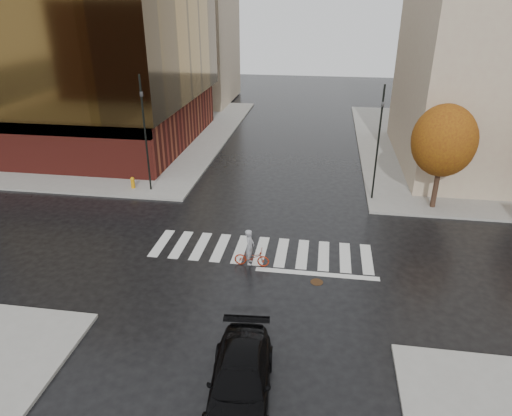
{
  "coord_description": "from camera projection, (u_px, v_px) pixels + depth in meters",
  "views": [
    {
      "loc": [
        2.93,
        -20.28,
        12.26
      ],
      "look_at": [
        -0.43,
        1.53,
        2.0
      ],
      "focal_mm": 32.0,
      "sensor_mm": 36.0,
      "label": 1
    }
  ],
  "objects": [
    {
      "name": "traffic_light_nw",
      "position": [
        144.0,
        126.0,
        29.66
      ],
      "size": [
        0.2,
        0.17,
        7.74
      ],
      "rotation": [
        0.0,
        0.0,
        -1.61
      ],
      "color": "black",
      "rests_on": "sidewalk_nw"
    },
    {
      "name": "sidewalk_nw",
      "position": [
        82.0,
        131.0,
        45.44
      ],
      "size": [
        30.0,
        30.0,
        0.15
      ],
      "primitive_type": "cube",
      "color": "gray",
      "rests_on": "ground"
    },
    {
      "name": "manhole",
      "position": [
        317.0,
        282.0,
        21.54
      ],
      "size": [
        0.71,
        0.71,
        0.01
      ],
      "primitive_type": "cylinder",
      "rotation": [
        0.0,
        0.0,
        0.2
      ],
      "color": "#482F19",
      "rests_on": "ground"
    },
    {
      "name": "cyclist",
      "position": [
        251.0,
        254.0,
        22.61
      ],
      "size": [
        1.76,
        0.69,
        1.99
      ],
      "rotation": [
        0.0,
        0.0,
        1.56
      ],
      "color": "#9A240E",
      "rests_on": "ground"
    },
    {
      "name": "fire_hydrant",
      "position": [
        133.0,
        182.0,
        31.56
      ],
      "size": [
        0.29,
        0.29,
        0.81
      ],
      "color": "orange",
      "rests_on": "sidewalk_nw"
    },
    {
      "name": "crosswalk",
      "position": [
        261.0,
        251.0,
        24.19
      ],
      "size": [
        12.0,
        3.0,
        0.01
      ],
      "primitive_type": "cube",
      "color": "silver",
      "rests_on": "ground"
    },
    {
      "name": "building_nw_far",
      "position": [
        173.0,
        16.0,
        54.84
      ],
      "size": [
        14.0,
        12.0,
        20.0
      ],
      "primitive_type": "cube",
      "color": "tan",
      "rests_on": "sidewalk_nw"
    },
    {
      "name": "ground",
      "position": [
        260.0,
        256.0,
        23.75
      ],
      "size": [
        120.0,
        120.0,
        0.0
      ],
      "primitive_type": "plane",
      "color": "black",
      "rests_on": "ground"
    },
    {
      "name": "tree_ne_a",
      "position": [
        444.0,
        141.0,
        27.12
      ],
      "size": [
        3.8,
        3.8,
        6.5
      ],
      "color": "black",
      "rests_on": "sidewalk_ne"
    },
    {
      "name": "traffic_light_ne",
      "position": [
        379.0,
        136.0,
        28.4
      ],
      "size": [
        0.21,
        0.23,
        7.38
      ],
      "rotation": [
        0.0,
        0.0,
        3.51
      ],
      "color": "black",
      "rests_on": "sidewalk_ne"
    },
    {
      "name": "office_glass",
      "position": [
        39.0,
        47.0,
        39.42
      ],
      "size": [
        27.0,
        19.0,
        16.0
      ],
      "color": "maroon",
      "rests_on": "sidewalk_nw"
    },
    {
      "name": "sedan",
      "position": [
        240.0,
        380.0,
        15.07
      ],
      "size": [
        2.47,
        5.23,
        1.47
      ],
      "primitive_type": "imported",
      "rotation": [
        0.0,
        0.0,
        0.08
      ],
      "color": "black",
      "rests_on": "ground"
    }
  ]
}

